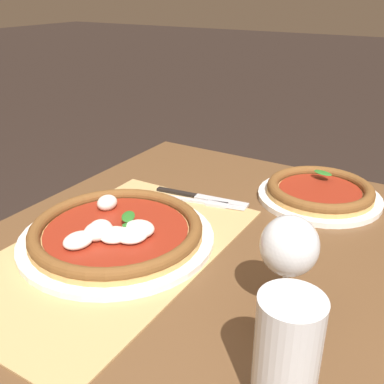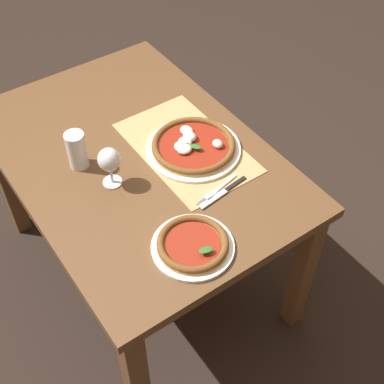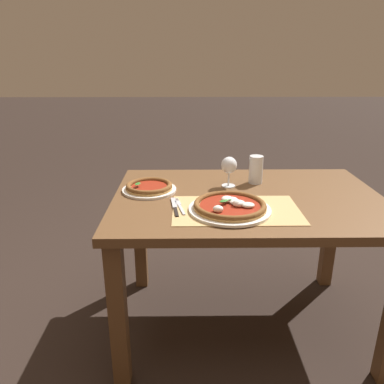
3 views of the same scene
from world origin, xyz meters
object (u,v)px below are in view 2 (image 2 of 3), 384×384
Objects in this scene: pizza_far at (193,245)px; knife at (223,192)px; pizza_near at (193,146)px; fork at (217,190)px; wine_glass at (109,161)px; pint_glass at (77,151)px.

pizza_far is 1.24× the size of knife.
pizza_near reaches higher than knife.
fork is at bearing 27.59° from knife.
wine_glass is 0.78× the size of fork.
pizza_near reaches higher than pizza_far.
pizza_far is at bearing 144.78° from pizza_near.
pizza_near is 1.64× the size of knife.
pizza_near is 0.46m from pizza_far.
pizza_far is 0.41m from wine_glass.
knife is at bearing -132.66° from wine_glass.
pizza_far is 1.34× the size of fork.
wine_glass is at bearing 9.46° from pizza_far.
knife is (-0.24, 0.04, -0.02)m from pizza_near.
wine_glass reaches higher than pizza_near.
pint_glass is 0.54m from knife.
pizza_far is 0.26m from knife.
wine_glass is (0.03, 0.33, 0.08)m from pizza_near.
pizza_near is at bearing -94.76° from wine_glass.
wine_glass is 0.16m from pint_glass.
pizza_near is 0.34m from wine_glass.
pizza_near is at bearing -9.68° from knife.
pint_glass reaches higher than fork.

